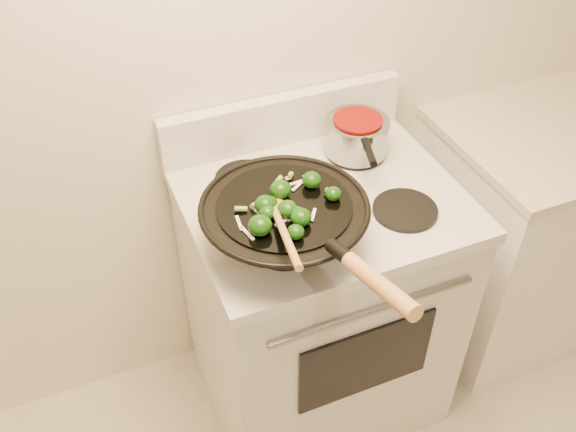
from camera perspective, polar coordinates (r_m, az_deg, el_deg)
name	(u,v)px	position (r m, az deg, el deg)	size (l,w,h in m)	color
stove	(318,301)	(2.14, 2.66, -7.51)	(0.78, 0.67, 1.08)	silver
counter_unit	(531,229)	(2.58, 20.77, -1.10)	(0.76, 0.62, 0.91)	white
wok	(285,223)	(1.61, -0.23, -0.66)	(0.43, 0.71, 0.24)	black
stirfry	(285,206)	(1.54, -0.23, 0.86)	(0.27, 0.25, 0.05)	#103A09
wooden_spoon	(280,222)	(1.48, -0.76, -0.54)	(0.10, 0.32, 0.09)	#AC7544
saucepan	(357,135)	(1.96, 6.15, 7.16)	(0.19, 0.30, 0.11)	gray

